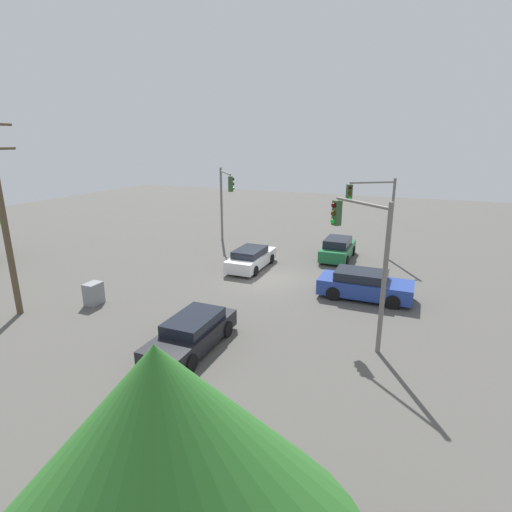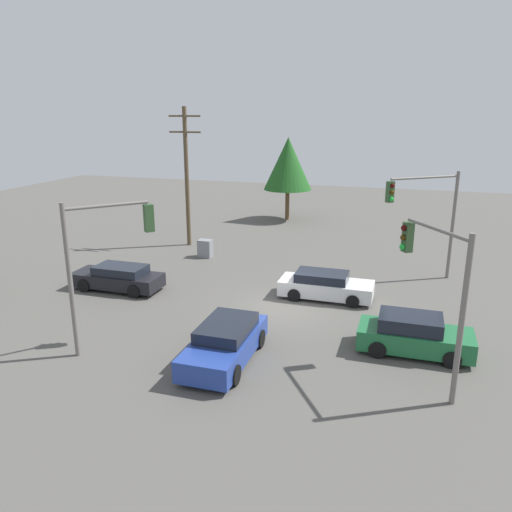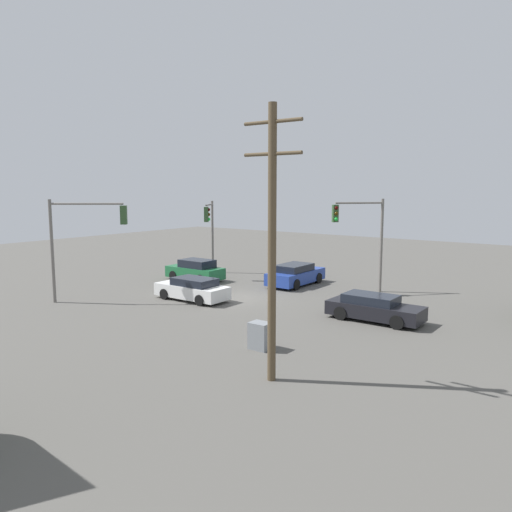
# 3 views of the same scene
# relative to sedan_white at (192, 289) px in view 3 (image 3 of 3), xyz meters

# --- Properties ---
(ground_plane) EXTENTS (80.00, 80.00, 0.00)m
(ground_plane) POSITION_rel_sedan_white_xyz_m (-1.58, -1.81, -0.64)
(ground_plane) COLOR #54514C
(sedan_white) EXTENTS (4.51, 1.88, 1.32)m
(sedan_white) POSITION_rel_sedan_white_xyz_m (0.00, 0.00, 0.00)
(sedan_white) COLOR silver
(sedan_white) RESTS_ON ground_plane
(sedan_dark) EXTENTS (4.62, 1.87, 1.29)m
(sedan_dark) POSITION_rel_sedan_white_xyz_m (-10.35, -1.93, -0.01)
(sedan_dark) COLOR black
(sedan_dark) RESTS_ON ground_plane
(sedan_green) EXTENTS (4.20, 1.90, 1.49)m
(sedan_green) POSITION_rel_sedan_white_xyz_m (4.17, -4.70, 0.07)
(sedan_green) COLOR #1E6638
(sedan_green) RESTS_ON ground_plane
(sedan_blue) EXTENTS (2.05, 4.69, 1.44)m
(sedan_blue) POSITION_rel_sedan_white_xyz_m (-2.42, -7.40, 0.06)
(sedan_blue) COLOR #233D93
(sedan_blue) RESTS_ON ground_plane
(traffic_signal_main) EXTENTS (2.10, 2.93, 5.52)m
(traffic_signal_main) POSITION_rel_sedan_white_xyz_m (4.62, -6.81, 3.13)
(traffic_signal_main) COLOR slate
(traffic_signal_main) RESTS_ON ground_plane
(traffic_signal_cross) EXTENTS (2.36, 2.59, 5.82)m
(traffic_signal_cross) POSITION_rel_sedan_white_xyz_m (-7.00, -7.74, 3.32)
(traffic_signal_cross) COLOR slate
(traffic_signal_cross) RESTS_ON ground_plane
(traffic_signal_aux) EXTENTS (3.59, 2.78, 5.85)m
(traffic_signal_aux) POSITION_rel_sedan_white_xyz_m (4.52, 4.06, 3.41)
(traffic_signal_aux) COLOR slate
(traffic_signal_aux) RESTS_ON ground_plane
(utility_pole_tall) EXTENTS (2.20, 0.28, 9.14)m
(utility_pole_tall) POSITION_rel_sedan_white_xyz_m (-10.65, 7.34, 4.21)
(utility_pole_tall) COLOR brown
(utility_pole_tall) RESTS_ON ground_plane
(electrical_cabinet) EXTENTS (0.84, 0.64, 1.10)m
(electrical_cabinet) POSITION_rel_sedan_white_xyz_m (-8.42, 4.91, -0.09)
(electrical_cabinet) COLOR gray
(electrical_cabinet) RESTS_ON ground_plane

